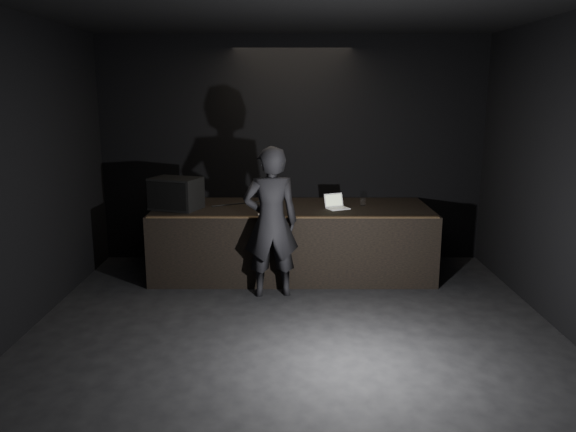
{
  "coord_description": "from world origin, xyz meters",
  "views": [
    {
      "loc": [
        -0.06,
        -5.31,
        2.63
      ],
      "look_at": [
        -0.06,
        2.3,
        0.96
      ],
      "focal_mm": 35.0,
      "sensor_mm": 36.0,
      "label": 1
    }
  ],
  "objects_px": {
    "stage_riser": "(292,240)",
    "beer_can": "(269,206)",
    "stage_monitor": "(176,193)",
    "person": "(271,222)",
    "laptop": "(336,205)"
  },
  "relations": [
    {
      "from": "stage_monitor",
      "to": "laptop",
      "type": "relative_size",
      "value": 2.1
    },
    {
      "from": "person",
      "to": "beer_can",
      "type": "bearing_deg",
      "value": -94.47
    },
    {
      "from": "stage_monitor",
      "to": "person",
      "type": "height_order",
      "value": "person"
    },
    {
      "from": "laptop",
      "to": "beer_can",
      "type": "bearing_deg",
      "value": 172.62
    },
    {
      "from": "stage_riser",
      "to": "beer_can",
      "type": "relative_size",
      "value": 22.16
    },
    {
      "from": "beer_can",
      "to": "person",
      "type": "relative_size",
      "value": 0.09
    },
    {
      "from": "stage_monitor",
      "to": "laptop",
      "type": "bearing_deg",
      "value": 21.39
    },
    {
      "from": "stage_riser",
      "to": "beer_can",
      "type": "distance_m",
      "value": 0.79
    },
    {
      "from": "stage_monitor",
      "to": "beer_can",
      "type": "relative_size",
      "value": 4.41
    },
    {
      "from": "stage_riser",
      "to": "beer_can",
      "type": "bearing_deg",
      "value": -129.55
    },
    {
      "from": "stage_monitor",
      "to": "laptop",
      "type": "xyz_separation_m",
      "value": [
        2.3,
        0.05,
        -0.17
      ]
    },
    {
      "from": "stage_monitor",
      "to": "laptop",
      "type": "distance_m",
      "value": 2.31
    },
    {
      "from": "laptop",
      "to": "beer_can",
      "type": "xyz_separation_m",
      "value": [
        -0.96,
        -0.31,
        0.04
      ]
    },
    {
      "from": "stage_monitor",
      "to": "beer_can",
      "type": "height_order",
      "value": "stage_monitor"
    },
    {
      "from": "beer_can",
      "to": "stage_monitor",
      "type": "bearing_deg",
      "value": 169.04
    }
  ]
}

